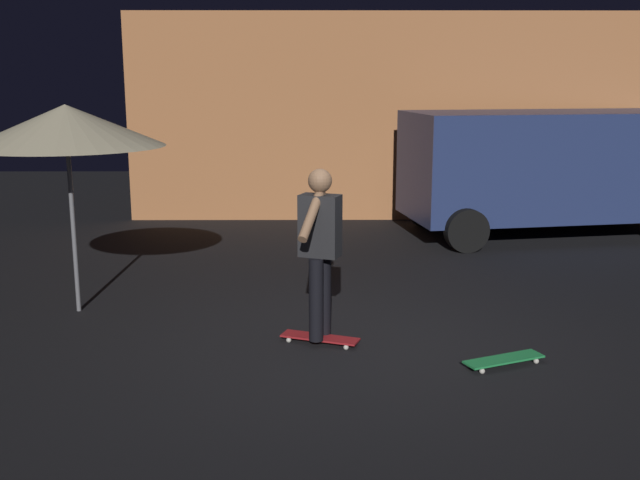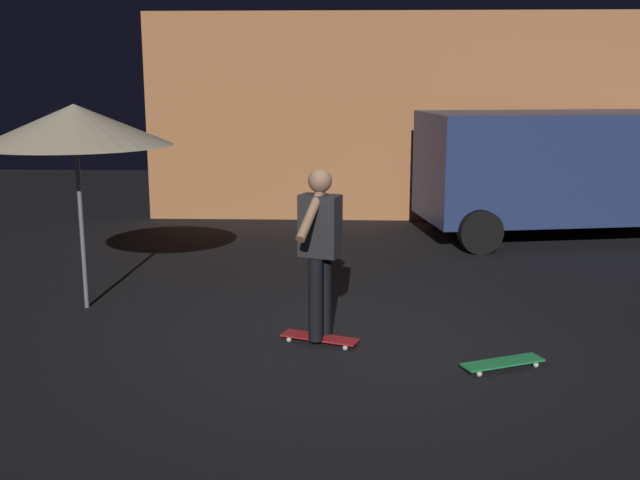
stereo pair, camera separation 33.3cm
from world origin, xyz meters
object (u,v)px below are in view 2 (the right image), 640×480
(parked_van, at_px, (567,166))
(skateboard_ridden, at_px, (320,338))
(patio_umbrella, at_px, (75,125))
(skateboard_spare, at_px, (503,363))
(skater, at_px, (320,241))

(parked_van, distance_m, skateboard_ridden, 6.58)
(parked_van, height_order, patio_umbrella, patio_umbrella)
(parked_van, bearing_deg, patio_umbrella, -147.27)
(patio_umbrella, bearing_deg, skateboard_spare, -21.00)
(patio_umbrella, relative_size, skateboard_spare, 2.89)
(parked_van, bearing_deg, skateboard_ridden, -125.69)
(patio_umbrella, relative_size, skateboard_ridden, 2.87)
(skateboard_spare, bearing_deg, patio_umbrella, 159.00)
(parked_van, height_order, skateboard_ridden, parked_van)
(parked_van, height_order, skateboard_spare, parked_van)
(parked_van, bearing_deg, skater, -125.69)
(skater, bearing_deg, skateboard_spare, -19.63)
(patio_umbrella, xyz_separation_m, skateboard_ridden, (2.72, -1.09, -2.02))
(skateboard_ridden, distance_m, skater, 0.98)
(parked_van, xyz_separation_m, skateboard_spare, (-2.10, -5.87, -1.11))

